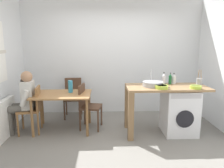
{
  "coord_description": "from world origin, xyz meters",
  "views": [
    {
      "loc": [
        -0.21,
        -3.39,
        1.74
      ],
      "look_at": [
        -0.06,
        0.45,
        0.96
      ],
      "focal_mm": 33.9,
      "sensor_mm": 36.0,
      "label": 1
    }
  ],
  "objects_px": {
    "dining_table": "(62,98)",
    "bottle_clear_small": "(174,79)",
    "chair_opposite": "(87,104)",
    "chair_person_seat": "(33,107)",
    "vase": "(70,86)",
    "washing_machine": "(179,111)",
    "colander": "(196,87)",
    "bottle_squat_brown": "(170,79)",
    "utensil_crock": "(199,82)",
    "chair_spare_by_wall": "(73,95)",
    "bottle_tall_green": "(164,79)",
    "mixing_bowl": "(162,87)",
    "seated_person": "(24,99)"
  },
  "relations": [
    {
      "from": "vase",
      "to": "bottle_squat_brown",
      "type": "bearing_deg",
      "value": -3.72
    },
    {
      "from": "bottle_tall_green",
      "to": "bottle_squat_brown",
      "type": "relative_size",
      "value": 1.04
    },
    {
      "from": "colander",
      "to": "chair_person_seat",
      "type": "bearing_deg",
      "value": 173.11
    },
    {
      "from": "dining_table",
      "to": "chair_opposite",
      "type": "distance_m",
      "value": 0.5
    },
    {
      "from": "bottle_tall_green",
      "to": "colander",
      "type": "xyz_separation_m",
      "value": [
        0.45,
        -0.44,
        -0.07
      ]
    },
    {
      "from": "dining_table",
      "to": "chair_person_seat",
      "type": "relative_size",
      "value": 1.22
    },
    {
      "from": "seated_person",
      "to": "bottle_squat_brown",
      "type": "height_order",
      "value": "seated_person"
    },
    {
      "from": "mixing_bowl",
      "to": "colander",
      "type": "height_order",
      "value": "mixing_bowl"
    },
    {
      "from": "washing_machine",
      "to": "bottle_tall_green",
      "type": "bearing_deg",
      "value": 140.4
    },
    {
      "from": "bottle_squat_brown",
      "to": "chair_opposite",
      "type": "bearing_deg",
      "value": 176.84
    },
    {
      "from": "colander",
      "to": "utensil_crock",
      "type": "bearing_deg",
      "value": 56.3
    },
    {
      "from": "dining_table",
      "to": "chair_spare_by_wall",
      "type": "distance_m",
      "value": 0.79
    },
    {
      "from": "chair_person_seat",
      "to": "mixing_bowl",
      "type": "bearing_deg",
      "value": -105.54
    },
    {
      "from": "washing_machine",
      "to": "colander",
      "type": "bearing_deg",
      "value": -49.26
    },
    {
      "from": "washing_machine",
      "to": "utensil_crock",
      "type": "bearing_deg",
      "value": 8.1
    },
    {
      "from": "chair_spare_by_wall",
      "to": "bottle_tall_green",
      "type": "height_order",
      "value": "bottle_tall_green"
    },
    {
      "from": "chair_opposite",
      "to": "bottle_clear_small",
      "type": "bearing_deg",
      "value": 98.41
    },
    {
      "from": "chair_spare_by_wall",
      "to": "colander",
      "type": "distance_m",
      "value": 2.68
    },
    {
      "from": "dining_table",
      "to": "utensil_crock",
      "type": "bearing_deg",
      "value": -3.95
    },
    {
      "from": "chair_opposite",
      "to": "bottle_clear_small",
      "type": "height_order",
      "value": "bottle_clear_small"
    },
    {
      "from": "mixing_bowl",
      "to": "utensil_crock",
      "type": "distance_m",
      "value": 0.82
    },
    {
      "from": "seated_person",
      "to": "vase",
      "type": "xyz_separation_m",
      "value": [
        0.86,
        0.21,
        0.19
      ]
    },
    {
      "from": "chair_spare_by_wall",
      "to": "utensil_crock",
      "type": "relative_size",
      "value": 3.0
    },
    {
      "from": "washing_machine",
      "to": "utensil_crock",
      "type": "height_order",
      "value": "utensil_crock"
    },
    {
      "from": "mixing_bowl",
      "to": "bottle_squat_brown",
      "type": "bearing_deg",
      "value": 55.74
    },
    {
      "from": "chair_spare_by_wall",
      "to": "vase",
      "type": "height_order",
      "value": "vase"
    },
    {
      "from": "bottle_squat_brown",
      "to": "utensil_crock",
      "type": "relative_size",
      "value": 0.74
    },
    {
      "from": "bottle_clear_small",
      "to": "utensil_crock",
      "type": "bearing_deg",
      "value": -25.46
    },
    {
      "from": "seated_person",
      "to": "bottle_tall_green",
      "type": "bearing_deg",
      "value": -95.35
    },
    {
      "from": "dining_table",
      "to": "chair_spare_by_wall",
      "type": "relative_size",
      "value": 1.22
    },
    {
      "from": "dining_table",
      "to": "chair_opposite",
      "type": "height_order",
      "value": "chair_opposite"
    },
    {
      "from": "dining_table",
      "to": "washing_machine",
      "type": "bearing_deg",
      "value": -5.92
    },
    {
      "from": "utensil_crock",
      "to": "vase",
      "type": "bearing_deg",
      "value": 173.5
    },
    {
      "from": "chair_opposite",
      "to": "vase",
      "type": "relative_size",
      "value": 3.73
    },
    {
      "from": "chair_opposite",
      "to": "bottle_tall_green",
      "type": "xyz_separation_m",
      "value": [
        1.51,
        -0.08,
        0.52
      ]
    },
    {
      "from": "dining_table",
      "to": "chair_opposite",
      "type": "xyz_separation_m",
      "value": [
        0.48,
        0.06,
        -0.14
      ]
    },
    {
      "from": "chair_person_seat",
      "to": "utensil_crock",
      "type": "relative_size",
      "value": 3.0
    },
    {
      "from": "chair_opposite",
      "to": "vase",
      "type": "bearing_deg",
      "value": -86.64
    },
    {
      "from": "bottle_squat_brown",
      "to": "bottle_tall_green",
      "type": "bearing_deg",
      "value": 174.26
    },
    {
      "from": "colander",
      "to": "vase",
      "type": "relative_size",
      "value": 0.83
    },
    {
      "from": "dining_table",
      "to": "bottle_clear_small",
      "type": "bearing_deg",
      "value": 0.5
    },
    {
      "from": "chair_opposite",
      "to": "vase",
      "type": "xyz_separation_m",
      "value": [
        -0.33,
        0.04,
        0.35
      ]
    },
    {
      "from": "chair_spare_by_wall",
      "to": "colander",
      "type": "relative_size",
      "value": 4.5
    },
    {
      "from": "chair_opposite",
      "to": "washing_machine",
      "type": "relative_size",
      "value": 1.05
    },
    {
      "from": "chair_spare_by_wall",
      "to": "seated_person",
      "type": "distance_m",
      "value": 1.21
    },
    {
      "from": "seated_person",
      "to": "bottle_squat_brown",
      "type": "xyz_separation_m",
      "value": [
        2.81,
        0.08,
        0.35
      ]
    },
    {
      "from": "mixing_bowl",
      "to": "colander",
      "type": "distance_m",
      "value": 0.6
    },
    {
      "from": "utensil_crock",
      "to": "colander",
      "type": "xyz_separation_m",
      "value": [
        -0.18,
        -0.27,
        -0.04
      ]
    },
    {
      "from": "seated_person",
      "to": "mixing_bowl",
      "type": "bearing_deg",
      "value": -104.58
    },
    {
      "from": "bottle_squat_brown",
      "to": "utensil_crock",
      "type": "xyz_separation_m",
      "value": [
        0.51,
        -0.15,
        -0.03
      ]
    }
  ]
}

